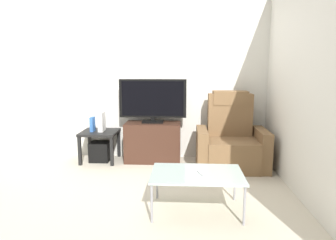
% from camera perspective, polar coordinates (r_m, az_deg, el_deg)
% --- Properties ---
extents(ground_plane, '(6.40, 6.40, 0.00)m').
position_cam_1_polar(ground_plane, '(3.98, -5.74, -11.16)').
color(ground_plane, beige).
extents(wall_back, '(6.40, 0.06, 2.60)m').
position_cam_1_polar(wall_back, '(4.84, -3.92, 8.32)').
color(wall_back, silver).
rests_on(wall_back, ground).
extents(wall_side, '(0.06, 4.48, 2.60)m').
position_cam_1_polar(wall_side, '(3.89, 22.65, 7.28)').
color(wall_side, silver).
rests_on(wall_side, ground).
extents(tv_stand, '(0.83, 0.43, 0.59)m').
position_cam_1_polar(tv_stand, '(4.68, -2.82, -4.09)').
color(tv_stand, '#3D2319').
rests_on(tv_stand, ground).
extents(television, '(1.01, 0.20, 0.65)m').
position_cam_1_polar(television, '(4.59, -2.86, 3.78)').
color(television, black).
rests_on(television, tv_stand).
extents(recliner_armchair, '(0.98, 0.78, 1.08)m').
position_cam_1_polar(recliner_armchair, '(4.49, 11.66, -3.91)').
color(recliner_armchair, brown).
rests_on(recliner_armchair, ground).
extents(side_table, '(0.54, 0.54, 0.46)m').
position_cam_1_polar(side_table, '(4.78, -12.61, -2.90)').
color(side_table, black).
rests_on(side_table, ground).
extents(subwoofer_box, '(0.29, 0.29, 0.29)m').
position_cam_1_polar(subwoofer_box, '(4.84, -12.50, -5.72)').
color(subwoofer_box, black).
rests_on(subwoofer_box, ground).
extents(book_upright, '(0.05, 0.14, 0.22)m').
position_cam_1_polar(book_upright, '(4.75, -13.91, -0.78)').
color(book_upright, '#3366B2').
rests_on(book_upright, side_table).
extents(game_console, '(0.07, 0.20, 0.29)m').
position_cam_1_polar(game_console, '(4.74, -12.26, -0.30)').
color(game_console, white).
rests_on(game_console, side_table).
extents(coffee_table, '(0.90, 0.60, 0.39)m').
position_cam_1_polar(coffee_table, '(3.07, 5.42, -10.22)').
color(coffee_table, '#B2C6C1').
rests_on(coffee_table, ground).
extents(cell_phone, '(0.12, 0.16, 0.01)m').
position_cam_1_polar(cell_phone, '(3.05, 6.52, -9.80)').
color(cell_phone, '#B7B7BC').
rests_on(cell_phone, coffee_table).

